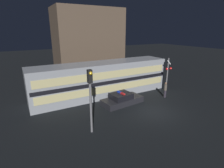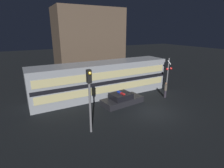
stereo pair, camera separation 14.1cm
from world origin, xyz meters
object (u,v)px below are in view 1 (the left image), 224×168
(police_car, at_px, (122,99))
(crossing_signal_near, at_px, (168,73))
(traffic_light_corner, at_px, (90,93))
(train, at_px, (103,79))
(pedestrian, at_px, (165,90))

(police_car, xyz_separation_m, crossing_signal_near, (6.57, 0.42, 1.89))
(crossing_signal_near, bearing_deg, traffic_light_corner, -161.79)
(train, relative_size, pedestrian, 8.98)
(crossing_signal_near, height_order, traffic_light_corner, traffic_light_corner)
(police_car, bearing_deg, crossing_signal_near, -2.09)
(train, bearing_deg, police_car, -79.49)
(police_car, xyz_separation_m, traffic_light_corner, (-4.65, -3.27, 2.56))
(pedestrian, distance_m, traffic_light_corner, 10.22)
(traffic_light_corner, bearing_deg, train, 57.49)
(pedestrian, distance_m, crossing_signal_near, 2.46)
(pedestrian, bearing_deg, traffic_light_corner, -166.03)
(train, height_order, police_car, train)
(police_car, distance_m, crossing_signal_near, 6.85)
(pedestrian, xyz_separation_m, crossing_signal_near, (1.52, 1.28, 1.45))
(pedestrian, bearing_deg, train, 144.82)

